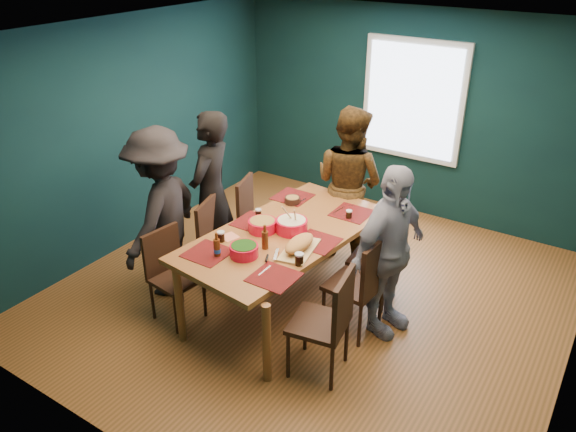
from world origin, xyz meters
name	(u,v)px	position (x,y,z in m)	size (l,w,h in m)	color
room	(329,168)	(0.00, 0.27, 1.37)	(5.01, 5.01, 2.71)	#99592C
dining_table	(285,239)	(-0.16, -0.30, 0.77)	(1.37, 2.35, 0.85)	#905D2B
chair_left_far	(254,213)	(-0.99, 0.32, 0.57)	(0.55, 0.55, 0.98)	black
chair_left_mid	(217,238)	(-0.96, -0.39, 0.58)	(0.55, 0.55, 0.99)	black
chair_left_near	(170,268)	(-1.01, -1.07, 0.55)	(0.48, 0.48, 0.94)	black
chair_right_far	(383,253)	(0.65, 0.29, 0.58)	(0.48, 0.48, 0.99)	black
chair_right_mid	(363,279)	(0.71, -0.30, 0.60)	(0.50, 0.50, 1.04)	black
chair_right_near	(330,317)	(0.72, -0.96, 0.60)	(0.54, 0.54, 1.03)	black
person_far_left	(211,194)	(-1.22, -0.14, 0.93)	(0.68, 0.45, 1.86)	black
person_back	(349,183)	(-0.13, 1.00, 0.90)	(0.88, 0.68, 1.81)	black
person_right	(389,252)	(0.87, -0.11, 0.86)	(1.00, 0.42, 1.71)	white
person_near_left	(161,214)	(-1.37, -0.76, 0.91)	(1.18, 0.68, 1.83)	black
bowl_salad	(262,225)	(-0.36, -0.39, 0.91)	(0.28, 0.28, 0.12)	red
bowl_dumpling	(292,225)	(-0.11, -0.25, 0.92)	(0.31, 0.31, 0.29)	red
bowl_herbs	(244,250)	(-0.22, -0.88, 0.91)	(0.26, 0.26, 0.12)	red
cutting_board	(299,245)	(0.15, -0.53, 0.91)	(0.36, 0.64, 0.14)	tan
small_bowl	(292,200)	(-0.45, 0.30, 0.89)	(0.17, 0.17, 0.07)	black
beer_bottle_a	(217,248)	(-0.42, -1.01, 0.93)	(0.06, 0.06, 0.24)	#4B220D
beer_bottle_b	(265,239)	(-0.14, -0.66, 0.94)	(0.06, 0.06, 0.24)	#4B220D
cola_glass_a	(221,236)	(-0.57, -0.78, 0.90)	(0.07, 0.07, 0.10)	black
cola_glass_b	(299,259)	(0.28, -0.73, 0.91)	(0.08, 0.08, 0.11)	black
cola_glass_c	(349,214)	(0.23, 0.31, 0.90)	(0.07, 0.07, 0.09)	black
cola_glass_d	(258,213)	(-0.57, -0.18, 0.90)	(0.06, 0.06, 0.09)	black
napkin_a	(317,240)	(0.19, -0.27, 0.85)	(0.12, 0.12, 0.00)	#E27C5F
napkin_b	(230,237)	(-0.55, -0.67, 0.85)	(0.15, 0.15, 0.00)	#E27C5F
napkin_c	(277,274)	(0.19, -0.97, 0.85)	(0.13, 0.13, 0.00)	#E27C5F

